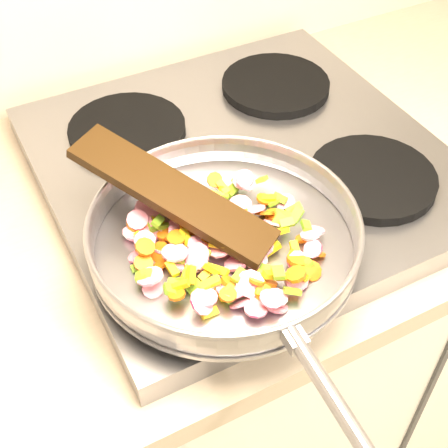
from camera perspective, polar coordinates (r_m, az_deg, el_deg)
name	(u,v)px	position (r m, az deg, el deg)	size (l,w,h in m)	color
cooktop	(244,166)	(0.99, 1.86, 5.28)	(0.60, 0.60, 0.04)	#939399
grate_fl	(204,242)	(0.84, -1.87, -1.64)	(0.19, 0.19, 0.02)	black
grate_fr	(372,178)	(0.95, 13.42, 4.13)	(0.19, 0.19, 0.02)	black
grate_bl	(127,129)	(1.03, -8.85, 8.54)	(0.19, 0.19, 0.02)	black
grate_br	(276,85)	(1.13, 4.74, 12.56)	(0.19, 0.19, 0.02)	black
saute_pan	(225,234)	(0.80, 0.07, -0.90)	(0.38, 0.56, 0.05)	#9E9EA5
vegetable_heap	(216,241)	(0.80, -0.70, -1.54)	(0.26, 0.26, 0.05)	#D3144A
wooden_spatula	(173,194)	(0.81, -4.70, 2.78)	(0.29, 0.07, 0.01)	black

